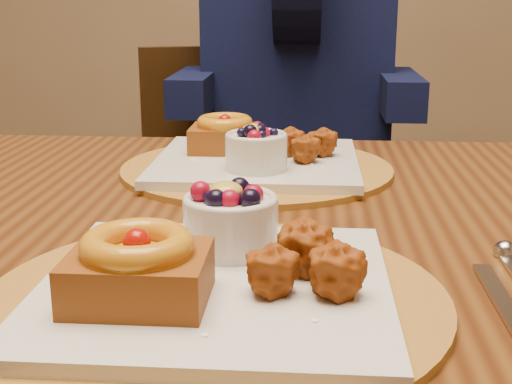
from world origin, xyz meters
The scene contains 5 objects.
dining_table centered at (0.10, -0.08, 0.68)m, with size 1.60×0.90×0.76m.
place_setting_near centered at (0.09, -0.30, 0.78)m, with size 0.38×0.38×0.08m.
place_setting_far centered at (0.09, 0.13, 0.78)m, with size 0.38×0.38×0.08m.
chair_far centered at (0.00, 0.78, 0.48)m, with size 0.53×0.53×0.87m.
diner centered at (0.14, 0.84, 0.92)m, with size 0.53×0.50×0.86m.
Camera 1 is at (0.17, -0.83, 1.00)m, focal length 50.00 mm.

